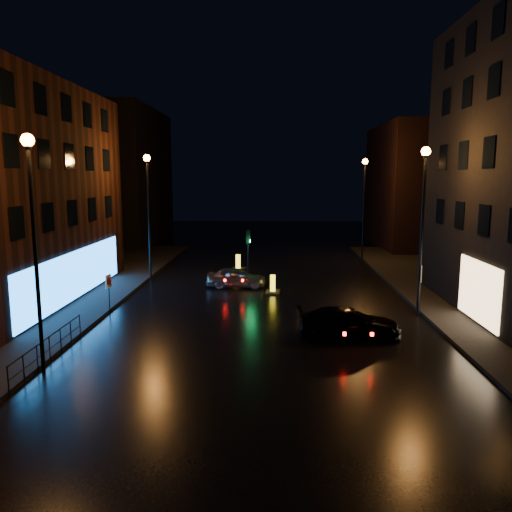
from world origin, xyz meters
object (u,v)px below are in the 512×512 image
object	(u,v)px
traffic_signal	(248,274)
road_sign_left	(109,285)
dark_sedan	(349,323)
road_sign_right	(420,277)
bollard_far	(238,266)
silver_hatchback	(236,277)
bollard_near	(273,289)

from	to	relation	value
traffic_signal	road_sign_left	size ratio (longest dim) A/B	1.70
dark_sedan	road_sign_right	distance (m)	5.82
bollard_far	dark_sedan	bearing A→B (deg)	-51.54
silver_hatchback	road_sign_right	world-z (taller)	road_sign_right
bollard_near	road_sign_right	bearing A→B (deg)	-26.72
dark_sedan	road_sign_left	size ratio (longest dim) A/B	2.23
silver_hatchback	dark_sedan	bearing A→B (deg)	-149.85
road_sign_right	dark_sedan	bearing A→B (deg)	53.07
traffic_signal	bollard_near	distance (m)	3.76
dark_sedan	road_sign_right	bearing A→B (deg)	-50.06
traffic_signal	bollard_near	bearing A→B (deg)	-63.91
traffic_signal	road_sign_right	bearing A→B (deg)	-40.85
silver_hatchback	road_sign_right	bearing A→B (deg)	-121.02
traffic_signal	silver_hatchback	world-z (taller)	traffic_signal
bollard_near	road_sign_left	distance (m)	9.77
bollard_near	road_sign_right	world-z (taller)	road_sign_right
bollard_near	road_sign_left	bearing A→B (deg)	-145.04
silver_hatchback	bollard_far	bearing A→B (deg)	3.54
traffic_signal	silver_hatchback	xyz separation A→B (m)	(-0.66, -1.85, 0.13)
bollard_near	traffic_signal	bearing A→B (deg)	120.50
dark_sedan	bollard_far	distance (m)	17.03
silver_hatchback	road_sign_right	xyz separation A→B (m)	(9.75, -6.01, 1.28)
bollard_near	road_sign_right	xyz separation A→B (m)	(7.45, -4.50, 1.67)
road_sign_left	bollard_near	bearing A→B (deg)	41.18
bollard_far	road_sign_right	world-z (taller)	road_sign_right
road_sign_right	traffic_signal	bearing A→B (deg)	-30.84
traffic_signal	road_sign_left	bearing A→B (deg)	-128.93
traffic_signal	road_sign_left	xyz separation A→B (m)	(-6.70, -8.29, 1.02)
bollard_far	traffic_signal	bearing A→B (deg)	-58.98
bollard_far	silver_hatchback	bearing A→B (deg)	-68.94
dark_sedan	silver_hatchback	bearing A→B (deg)	26.39
traffic_signal	bollard_far	bearing A→B (deg)	102.86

